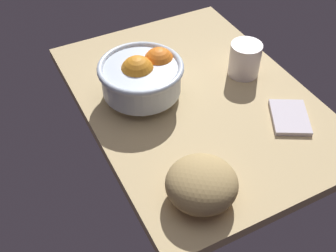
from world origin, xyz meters
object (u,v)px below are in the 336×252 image
napkin_folded (290,117)px  fruit_bowl (143,75)px  bread_loaf (202,184)px  mug (245,59)px

napkin_folded → fruit_bowl: bearing=-131.0°
bread_loaf → mug: 45.43cm
fruit_bowl → napkin_folded: fruit_bowl is taller
bread_loaf → mug: mug is taller
fruit_bowl → bread_loaf: 35.78cm
bread_loaf → mug: size_ratio=1.37×
fruit_bowl → mug: (3.77, 29.25, -1.93)cm
fruit_bowl → mug: 29.56cm
mug → fruit_bowl: bearing=-97.3°
fruit_bowl → napkin_folded: (25.00, 28.80, -6.09)cm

